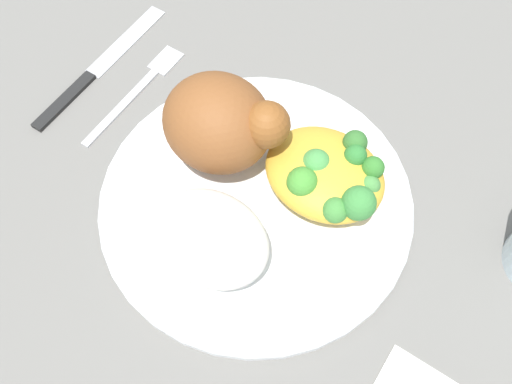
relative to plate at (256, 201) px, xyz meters
The scene contains 7 objects.
ground_plane 0.01m from the plate, ahead, with size 2.00×2.00×0.00m, color slate.
plate is the anchor object (origin of this frame).
roasted_chicken 0.07m from the plate, 156.59° to the left, with size 0.11×0.09×0.08m.
rice_pile 0.07m from the plate, 89.37° to the right, with size 0.10×0.08×0.05m, color white.
mac_cheese_with_broccoli 0.07m from the plate, 46.90° to the left, with size 0.11×0.09×0.04m.
fork 0.17m from the plate, 168.26° to the left, with size 0.02×0.14×0.01m.
knife 0.22m from the plate, behind, with size 0.03×0.19×0.01m.
Camera 1 is at (0.14, -0.19, 0.44)m, focal length 39.85 mm.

